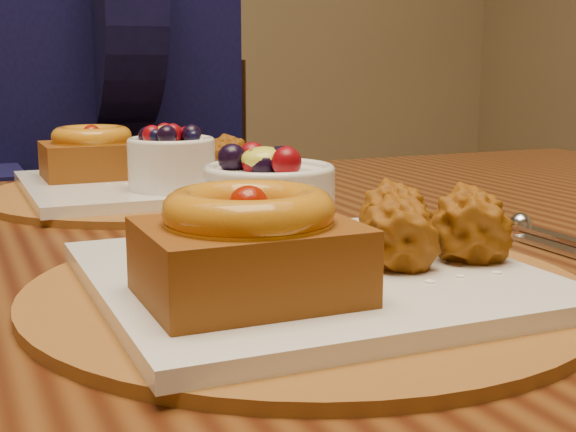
{
  "coord_description": "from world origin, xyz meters",
  "views": [
    {
      "loc": [
        -0.14,
        -0.63,
        0.91
      ],
      "look_at": [
        0.08,
        -0.1,
        0.8
      ],
      "focal_mm": 50.0,
      "sensor_mm": 36.0,
      "label": 1
    }
  ],
  "objects_px": {
    "place_setting_near": "(300,252)",
    "diner": "(113,103)",
    "chair_far": "(115,299)",
    "dining_table": "(210,313)",
    "place_setting_far": "(149,175)"
  },
  "relations": [
    {
      "from": "place_setting_near",
      "to": "chair_far",
      "type": "relative_size",
      "value": 0.42
    },
    {
      "from": "diner",
      "to": "place_setting_far",
      "type": "bearing_deg",
      "value": -98.98
    },
    {
      "from": "place_setting_far",
      "to": "diner",
      "type": "xyz_separation_m",
      "value": [
        0.05,
        0.45,
        0.06
      ]
    },
    {
      "from": "dining_table",
      "to": "diner",
      "type": "xyz_separation_m",
      "value": [
        0.05,
        0.67,
        0.16
      ]
    },
    {
      "from": "chair_far",
      "to": "place_setting_far",
      "type": "bearing_deg",
      "value": -70.7
    },
    {
      "from": "place_setting_near",
      "to": "diner",
      "type": "relative_size",
      "value": 0.48
    },
    {
      "from": "place_setting_near",
      "to": "diner",
      "type": "xyz_separation_m",
      "value": [
        0.05,
        0.88,
        0.06
      ]
    },
    {
      "from": "diner",
      "to": "place_setting_near",
      "type": "bearing_deg",
      "value": -95.85
    },
    {
      "from": "diner",
      "to": "dining_table",
      "type": "bearing_deg",
      "value": -96.62
    },
    {
      "from": "diner",
      "to": "chair_far",
      "type": "bearing_deg",
      "value": -131.63
    },
    {
      "from": "dining_table",
      "to": "place_setting_near",
      "type": "distance_m",
      "value": 0.24
    },
    {
      "from": "chair_far",
      "to": "dining_table",
      "type": "bearing_deg",
      "value": -68.78
    },
    {
      "from": "chair_far",
      "to": "diner",
      "type": "distance_m",
      "value": 0.34
    },
    {
      "from": "dining_table",
      "to": "place_setting_far",
      "type": "bearing_deg",
      "value": 90.84
    },
    {
      "from": "place_setting_near",
      "to": "diner",
      "type": "distance_m",
      "value": 0.89
    }
  ]
}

